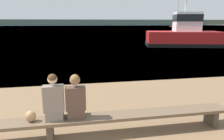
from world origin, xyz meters
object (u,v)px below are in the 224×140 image
person_right (76,99)px  bench_main (50,123)px  person_left (54,100)px  shopping_bag (31,116)px  tugboat_red (183,36)px  moored_sailboat (178,35)px

person_right → bench_main: bearing=-179.9°
person_left → bench_main: bearing=-179.2°
bench_main → shopping_bag: (-0.37, -0.01, 0.19)m
person_right → shopping_bag: (-0.93, -0.01, -0.31)m
person_right → person_left: bearing=180.0°
shopping_bag → tugboat_red: bearing=53.3°
person_left → moored_sailboat: moored_sailboat is taller
person_left → tugboat_red: (12.01, 16.75, 0.20)m
person_left → shopping_bag: 0.57m
person_right → tugboat_red: tugboat_red is taller
shopping_bag → tugboat_red: tugboat_red is taller
bench_main → person_left: size_ratio=8.20×
person_left → person_right: 0.45m
tugboat_red → bench_main: bearing=158.5°
shopping_bag → tugboat_red: 20.91m
moored_sailboat → shopping_bag: bearing=130.3°
tugboat_red → person_right: bearing=159.7°
bench_main → shopping_bag: bearing=-178.1°
bench_main → moored_sailboat: bearing=58.3°
bench_main → person_right: bearing=0.1°
bench_main → person_left: person_left is taller
person_left → tugboat_red: tugboat_red is taller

